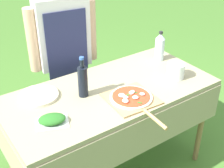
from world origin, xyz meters
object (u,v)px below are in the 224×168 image
Objects in this scene: mixing_tub at (176,71)px; water_bottle at (160,47)px; person_cook at (64,49)px; plate_stack at (39,96)px; herb_container at (52,120)px; prep_table at (110,100)px; pizza_on_peel at (132,99)px; oil_bottle at (83,81)px.

water_bottle is at bearing 70.90° from mixing_tub.
plate_stack is (-0.40, -0.40, -0.09)m from person_cook.
mixing_tub is (0.99, -0.02, 0.03)m from herb_container.
water_bottle reaches higher than prep_table.
mixing_tub is at bearing -19.17° from plate_stack.
herb_container is at bearing -98.63° from plate_stack.
herb_container is at bearing -166.85° from prep_table.
prep_table is at bearing 102.74° from person_cook.
herb_container reaches higher than pizza_on_peel.
person_cook is at bearing 44.78° from plate_stack.
water_bottle is at bearing 8.47° from oil_bottle.
oil_bottle reaches higher than mixing_tub.
person_cook is 0.91m from mixing_tub.
prep_table is 5.27× the size of oil_bottle.
oil_bottle is at bearing 83.96° from person_cook.
plate_stack is (-0.44, 0.20, 0.10)m from prep_table.
pizza_on_peel is at bearing -147.57° from water_bottle.
plate_stack is (-1.04, 0.04, -0.11)m from water_bottle.
herb_container is at bearing 66.21° from person_cook.
plate_stack is at bearing 81.37° from herb_container.
water_bottle is at bearing 14.11° from herb_container.
prep_table is at bearing -23.79° from plate_stack.
mixing_tub reaches higher than herb_container.
oil_bottle is at bearing 167.33° from prep_table.
water_bottle is 0.31m from mixing_tub.
mixing_tub is (0.68, -0.17, -0.06)m from oil_bottle.
mixing_tub reaches higher than plate_stack.
mixing_tub reaches higher than pizza_on_peel.
water_bottle reaches higher than mixing_tub.
oil_bottle is 1.07× the size of plate_stack.
water_bottle is 0.92× the size of plate_stack.
water_bottle is 1.05m from plate_stack.
prep_table is 6.14× the size of water_bottle.
pizza_on_peel is at bearing -45.59° from oil_bottle.
oil_bottle is 0.32m from plate_stack.
water_bottle is at bearing 14.89° from prep_table.
prep_table is at bearing 106.20° from pizza_on_peel.
pizza_on_peel is at bearing -8.32° from herb_container.
person_cook is 0.80m from pizza_on_peel.
water_bottle is 1.88× the size of mixing_tub.
pizza_on_peel is 0.66m from water_bottle.
mixing_tub is at bearing -109.10° from water_bottle.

